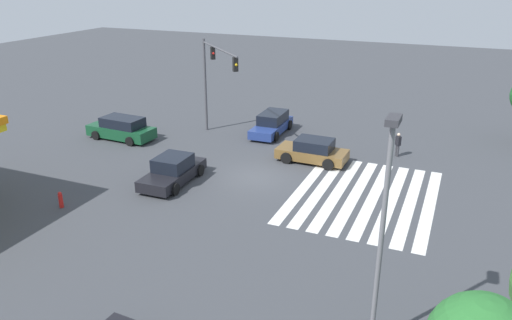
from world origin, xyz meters
name	(u,v)px	position (x,y,z in m)	size (l,w,h in m)	color
ground_plane	(256,178)	(0.00, 0.00, 0.00)	(119.40, 119.40, 0.00)	#3D3F44
crosswalk_markings	(364,196)	(0.00, -6.32, 0.00)	(9.90, 7.25, 0.01)	silver
traffic_signal_mast	(213,70)	(5.54, 5.54, 4.87)	(5.07, 5.07, 6.76)	#47474C
car_0	(272,124)	(8.14, 2.20, 0.73)	(4.87, 2.10, 1.54)	navy
car_1	(122,129)	(2.73, 11.54, 0.77)	(2.30, 4.98, 1.61)	#144728
car_2	(173,171)	(-2.44, 4.08, 0.69)	(4.69, 2.26, 1.54)	black
car_4	(313,151)	(3.78, -2.25, 0.70)	(2.23, 4.39, 1.48)	brown
pedestrian	(398,143)	(6.84, -7.01, 0.87)	(0.41, 0.41, 1.58)	#38383D
street_light_pole_a	(384,217)	(-11.18, -8.83, 4.63)	(0.80, 0.36, 7.68)	slate
fire_hydrant	(61,200)	(-7.43, 7.63, 0.43)	(0.22, 0.22, 0.86)	red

